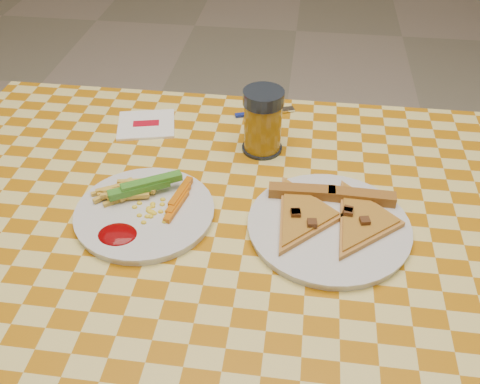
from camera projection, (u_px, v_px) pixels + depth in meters
name	position (u px, v px, depth m)	size (l,w,h in m)	color
table	(247.00, 255.00, 0.96)	(1.28, 0.88, 0.76)	silver
plate_left	(145.00, 214.00, 0.93)	(0.24, 0.24, 0.01)	silver
plate_right	(329.00, 227.00, 0.90)	(0.27, 0.27, 0.01)	silver
fries_veggies	(142.00, 200.00, 0.93)	(0.20, 0.18, 0.04)	gold
pizza_slices	(331.00, 214.00, 0.90)	(0.25, 0.23, 0.02)	#BB8339
drink_glass	(263.00, 122.00, 1.05)	(0.08, 0.08, 0.13)	black
napkin	(146.00, 124.00, 1.16)	(0.14, 0.14, 0.01)	white
fork	(266.00, 112.00, 1.19)	(0.13, 0.06, 0.01)	navy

